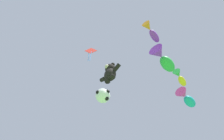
% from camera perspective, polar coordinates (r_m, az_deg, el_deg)
% --- Properties ---
extents(teddy_bear_kite, '(1.83, 0.81, 1.86)m').
position_cam_1_polar(teddy_bear_kite, '(14.31, -0.52, -0.74)').
color(teddy_bear_kite, black).
extents(soccer_ball_kite, '(0.98, 0.98, 0.90)m').
position_cam_1_polar(soccer_ball_kite, '(13.12, -2.36, -6.69)').
color(soccer_ball_kite, white).
extents(fish_kite_violet, '(0.84, 1.88, 0.62)m').
position_cam_1_polar(fish_kite_violet, '(16.48, 10.19, 9.88)').
color(fish_kite_violet, purple).
extents(fish_kite_emerald, '(1.25, 2.50, 1.13)m').
position_cam_1_polar(fish_kite_emerald, '(16.93, 13.19, 2.90)').
color(fish_kite_emerald, green).
extents(fish_kite_goldfin, '(0.93, 1.78, 0.66)m').
position_cam_1_polar(fish_kite_goldfin, '(18.66, 17.34, -1.89)').
color(fish_kite_goldfin, yellow).
extents(fish_kite_teal, '(1.09, 2.24, 1.04)m').
position_cam_1_polar(fish_kite_teal, '(20.22, 18.85, -6.89)').
color(fish_kite_teal, '#19ADB2').
extents(diamond_kite, '(0.76, 0.74, 2.50)m').
position_cam_1_polar(diamond_kite, '(17.71, -5.60, 4.78)').
color(diamond_kite, red).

